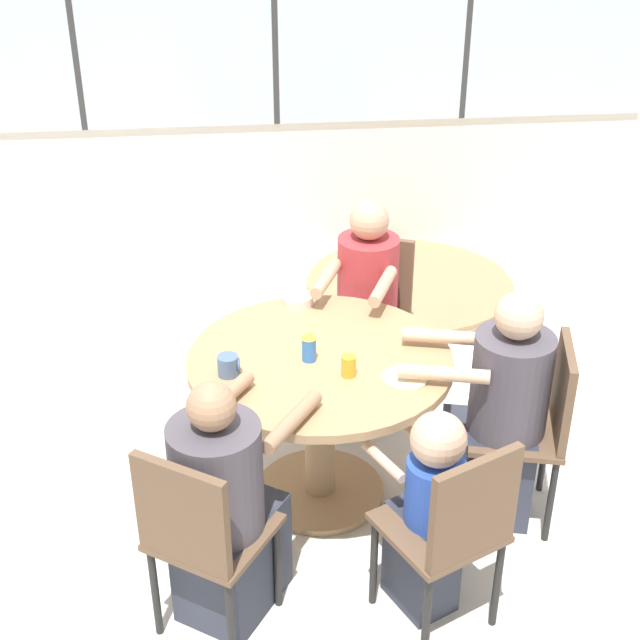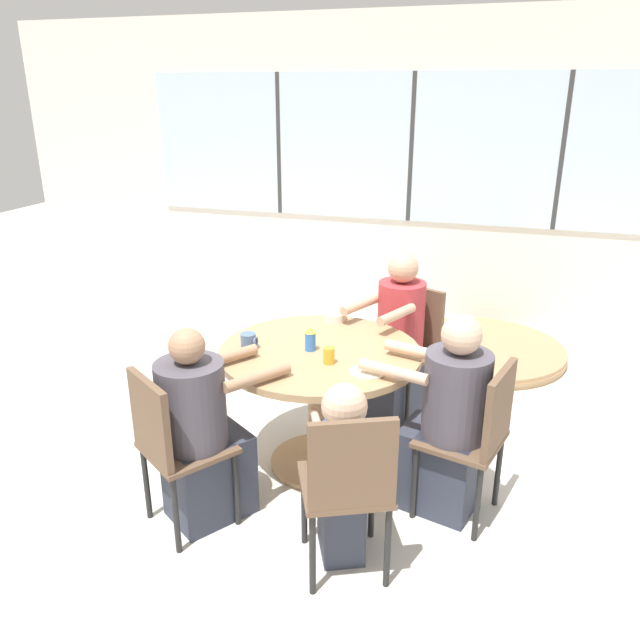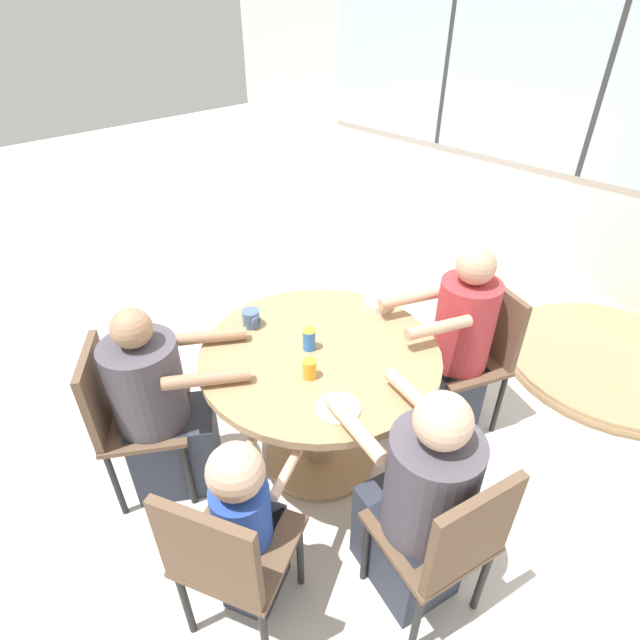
{
  "view_description": "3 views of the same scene",
  "coord_description": "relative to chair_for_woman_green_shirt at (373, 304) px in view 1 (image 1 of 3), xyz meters",
  "views": [
    {
      "loc": [
        -0.35,
        -3.26,
        2.75
      ],
      "look_at": [
        0.0,
        0.0,
        0.93
      ],
      "focal_mm": 50.0,
      "sensor_mm": 36.0,
      "label": 1
    },
    {
      "loc": [
        0.99,
        -3.1,
        2.15
      ],
      "look_at": [
        0.0,
        0.0,
        0.93
      ],
      "focal_mm": 35.0,
      "sensor_mm": 36.0,
      "label": 2
    },
    {
      "loc": [
        1.35,
        -1.3,
        2.22
      ],
      "look_at": [
        0.0,
        0.0,
        0.93
      ],
      "focal_mm": 28.0,
      "sensor_mm": 36.0,
      "label": 3
    }
  ],
  "objects": [
    {
      "name": "sippy_cup",
      "position": [
        -0.43,
        -0.89,
        0.3
      ],
      "size": [
        0.06,
        0.06,
        0.14
      ],
      "color": "blue",
      "rests_on": "dining_table"
    },
    {
      "name": "coffee_mug",
      "position": [
        -0.77,
        -0.97,
        0.27
      ],
      "size": [
        0.09,
        0.09,
        0.09
      ],
      "color": "slate",
      "rests_on": "dining_table"
    },
    {
      "name": "chair_for_man_teal_shirt",
      "position": [
        0.54,
        -1.1,
        0.0
      ],
      "size": [
        0.49,
        0.49,
        0.88
      ],
      "rotation": [
        0.0,
        0.0,
        1.32
      ],
      "color": "brown",
      "rests_on": "ground_plane"
    },
    {
      "name": "chair_for_toddler",
      "position": [
        0.03,
        -1.73,
        0.0
      ],
      "size": [
        0.53,
        0.53,
        0.88
      ],
      "rotation": [
        0.0,
        0.0,
        0.44
      ],
      "color": "brown",
      "rests_on": "ground_plane"
    },
    {
      "name": "chair_for_woman_green_shirt",
      "position": [
        0.0,
        0.0,
        0.0
      ],
      "size": [
        0.53,
        0.53,
        0.88
      ],
      "rotation": [
        0.0,
        0.0,
        -3.55
      ],
      "color": "brown",
      "rests_on": "ground_plane"
    },
    {
      "name": "chair_for_man_blue_shirt",
      "position": [
        -0.9,
        -1.66,
        0.0
      ],
      "size": [
        0.55,
        0.55,
        0.88
      ],
      "rotation": [
        0.0,
        0.0,
        -0.59
      ],
      "color": "brown",
      "rests_on": "ground_plane"
    },
    {
      "name": "person_man_teal_shirt",
      "position": [
        0.38,
        -1.06,
        -0.03
      ],
      "size": [
        0.67,
        0.47,
        1.12
      ],
      "rotation": [
        0.0,
        0.0,
        1.32
      ],
      "color": "#333847",
      "rests_on": "ground_plane"
    },
    {
      "name": "juice_glass",
      "position": [
        -0.28,
        -1.03,
        0.27
      ],
      "size": [
        0.06,
        0.06,
        0.09
      ],
      "color": "gold",
      "rests_on": "dining_table"
    },
    {
      "name": "plate_tortillas",
      "position": [
        -0.05,
        -1.09,
        0.23
      ],
      "size": [
        0.19,
        0.19,
        0.01
      ],
      "color": "beige",
      "rests_on": "dining_table"
    },
    {
      "name": "ground_plane",
      "position": [
        -0.38,
        -0.87,
        -0.53
      ],
      "size": [
        16.0,
        16.0,
        0.0
      ],
      "primitive_type": "plane",
      "color": "beige"
    },
    {
      "name": "person_woman_green_shirt",
      "position": [
        -0.07,
        -0.15,
        -0.0
      ],
      "size": [
        0.51,
        0.64,
        1.16
      ],
      "rotation": [
        0.0,
        0.0,
        -3.55
      ],
      "color": "#333847",
      "rests_on": "ground_plane"
    },
    {
      "name": "wall_back_with_windows",
      "position": [
        -0.38,
        1.93,
        0.89
      ],
      "size": [
        8.4,
        0.08,
        2.8
      ],
      "color": "silver",
      "rests_on": "ground_plane"
    },
    {
      "name": "person_toddler",
      "position": [
        -0.04,
        -1.59,
        -0.08
      ],
      "size": [
        0.37,
        0.45,
        0.93
      ],
      "rotation": [
        0.0,
        0.0,
        0.44
      ],
      "color": "#333847",
      "rests_on": "ground_plane"
    },
    {
      "name": "bowl_white_shallow",
      "position": [
        -0.43,
        -0.38,
        0.25
      ],
      "size": [
        0.15,
        0.15,
        0.05
      ],
      "color": "silver",
      "rests_on": "dining_table"
    },
    {
      "name": "dining_table",
      "position": [
        -0.38,
        -0.87,
        0.04
      ],
      "size": [
        1.15,
        1.15,
        0.75
      ],
      "color": "tan",
      "rests_on": "ground_plane"
    },
    {
      "name": "folded_table_stack",
      "position": [
        0.44,
        1.11,
        -0.48
      ],
      "size": [
        1.39,
        1.39,
        0.09
      ],
      "color": "tan",
      "rests_on": "ground_plane"
    },
    {
      "name": "person_man_blue_shirt",
      "position": [
        -0.81,
        -1.52,
        -0.05
      ],
      "size": [
        0.63,
        0.7,
        1.08
      ],
      "rotation": [
        0.0,
        0.0,
        -0.59
      ],
      "color": "#333847",
      "rests_on": "ground_plane"
    }
  ]
}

